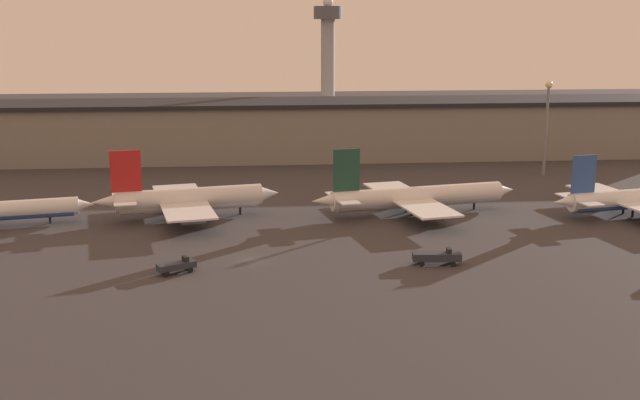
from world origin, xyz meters
name	(u,v)px	position (x,y,z in m)	size (l,w,h in m)	color
ground	(252,261)	(0.00, 0.00, 0.00)	(600.00, 600.00, 0.00)	#383538
terminal_building	(250,130)	(0.00, 96.87, 8.23)	(244.86, 22.86, 16.36)	gray
airplane_1	(187,199)	(-12.65, 29.96, 3.81)	(37.51, 33.45, 14.28)	silver
airplane_2	(415,197)	(33.46, 29.57, 3.50)	(44.25, 34.03, 14.13)	white
airplane_3	(633,199)	(77.24, 24.41, 3.36)	(37.21, 33.64, 12.96)	white
service_vehicle_0	(437,257)	(30.05, -4.77, 1.34)	(8.04, 3.06, 2.81)	#282D38
service_vehicle_2	(177,266)	(-11.83, -5.56, 1.20)	(6.36, 4.53, 2.56)	#282D38
lamp_post_1	(547,116)	(73.97, 65.82, 15.29)	(1.80, 1.80, 23.89)	slate
control_tower	(328,59)	(25.23, 129.39, 26.23)	(9.00, 9.00, 45.31)	#99999E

